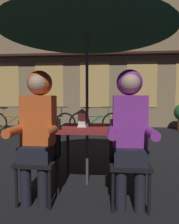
% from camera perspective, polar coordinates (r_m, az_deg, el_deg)
% --- Properties ---
extents(ground_plane, '(60.00, 60.00, 0.00)m').
position_cam_1_polar(ground_plane, '(2.71, -0.69, -19.99)').
color(ground_plane, black).
extents(cafe_table, '(0.72, 0.72, 0.74)m').
position_cam_1_polar(cafe_table, '(2.52, -0.70, -6.61)').
color(cafe_table, maroon).
rests_on(cafe_table, ground_plane).
extents(patio_umbrella, '(2.10, 2.10, 2.31)m').
position_cam_1_polar(patio_umbrella, '(2.65, -0.73, 25.18)').
color(patio_umbrella, '#4C4C51').
rests_on(patio_umbrella, ground_plane).
extents(lantern, '(0.11, 0.11, 0.23)m').
position_cam_1_polar(lantern, '(2.49, -2.14, -1.54)').
color(lantern, white).
rests_on(lantern, cafe_table).
extents(chair_left, '(0.40, 0.40, 0.87)m').
position_cam_1_polar(chair_left, '(2.30, -13.92, -11.57)').
color(chair_left, black).
rests_on(chair_left, ground_plane).
extents(chair_right, '(0.40, 0.40, 0.87)m').
position_cam_1_polar(chair_right, '(2.19, 11.16, -12.32)').
color(chair_right, black).
rests_on(chair_right, ground_plane).
extents(person_left_hooded, '(0.45, 0.56, 1.40)m').
position_cam_1_polar(person_left_hooded, '(2.18, -14.57, -2.88)').
color(person_left_hooded, black).
rests_on(person_left_hooded, ground_plane).
extents(person_right_hooded, '(0.45, 0.56, 1.40)m').
position_cam_1_polar(person_right_hooded, '(2.06, 11.46, -3.21)').
color(person_right_hooded, black).
rests_on(person_right_hooded, ground_plane).
extents(shopfront_building, '(10.00, 0.93, 6.20)m').
position_cam_1_polar(shopfront_building, '(8.12, 1.62, 18.28)').
color(shopfront_building, '#937A56').
rests_on(shopfront_building, ground_plane).
extents(bicycle_nearest, '(1.68, 0.15, 0.84)m').
position_cam_1_polar(bicycle_nearest, '(6.48, -21.21, -2.88)').
color(bicycle_nearest, black).
rests_on(bicycle_nearest, ground_plane).
extents(bicycle_second, '(1.67, 0.31, 0.84)m').
position_cam_1_polar(bicycle_second, '(6.25, -11.33, -2.93)').
color(bicycle_second, black).
rests_on(bicycle_second, ground_plane).
extents(bicycle_third, '(1.68, 0.08, 0.84)m').
position_cam_1_polar(bicycle_third, '(6.07, 1.83, -3.05)').
color(bicycle_third, black).
rests_on(bicycle_third, ground_plane).
extents(book, '(0.21, 0.15, 0.02)m').
position_cam_1_polar(book, '(2.61, 2.03, -3.70)').
color(book, olive).
rests_on(book, cafe_table).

